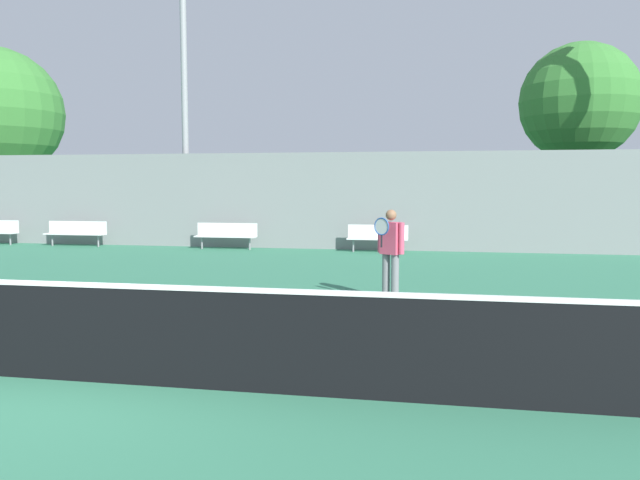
{
  "coord_description": "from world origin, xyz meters",
  "views": [
    {
      "loc": [
        3.82,
        -5.83,
        2.07
      ],
      "look_at": [
        1.51,
        6.41,
        0.95
      ],
      "focal_mm": 35.0,
      "sensor_mm": 36.0,
      "label": 1
    }
  ],
  "objects_px": {
    "tennis_player": "(390,250)",
    "bench_courtside_near": "(226,233)",
    "tennis_net": "(66,331)",
    "bench_adjacent_court": "(378,236)",
    "light_pole_far_right": "(184,59)",
    "tree_dark_dense": "(579,103)",
    "bench_by_gate": "(76,231)"
  },
  "relations": [
    {
      "from": "tree_dark_dense",
      "to": "bench_by_gate",
      "type": "bearing_deg",
      "value": -164.7
    },
    {
      "from": "tree_dark_dense",
      "to": "bench_courtside_near",
      "type": "bearing_deg",
      "value": -158.23
    },
    {
      "from": "bench_by_gate",
      "to": "tree_dark_dense",
      "type": "bearing_deg",
      "value": 15.3
    },
    {
      "from": "bench_courtside_near",
      "to": "bench_by_gate",
      "type": "bearing_deg",
      "value": 180.0
    },
    {
      "from": "bench_by_gate",
      "to": "tree_dark_dense",
      "type": "distance_m",
      "value": 17.85
    },
    {
      "from": "light_pole_far_right",
      "to": "bench_adjacent_court",
      "type": "bearing_deg",
      "value": -8.39
    },
    {
      "from": "tennis_player",
      "to": "bench_adjacent_court",
      "type": "distance_m",
      "value": 7.92
    },
    {
      "from": "tennis_net",
      "to": "tennis_player",
      "type": "distance_m",
      "value": 6.02
    },
    {
      "from": "tennis_player",
      "to": "light_pole_far_right",
      "type": "distance_m",
      "value": 12.74
    },
    {
      "from": "tennis_net",
      "to": "bench_adjacent_court",
      "type": "bearing_deg",
      "value": 81.14
    },
    {
      "from": "bench_adjacent_court",
      "to": "bench_by_gate",
      "type": "bearing_deg",
      "value": 180.0
    },
    {
      "from": "bench_courtside_near",
      "to": "light_pole_far_right",
      "type": "height_order",
      "value": "light_pole_far_right"
    },
    {
      "from": "bench_courtside_near",
      "to": "tennis_player",
      "type": "bearing_deg",
      "value": -53.56
    },
    {
      "from": "light_pole_far_right",
      "to": "tree_dark_dense",
      "type": "distance_m",
      "value": 13.7
    },
    {
      "from": "tennis_net",
      "to": "tree_dark_dense",
      "type": "height_order",
      "value": "tree_dark_dense"
    },
    {
      "from": "bench_courtside_near",
      "to": "bench_adjacent_court",
      "type": "distance_m",
      "value": 4.83
    },
    {
      "from": "bench_courtside_near",
      "to": "tree_dark_dense",
      "type": "bearing_deg",
      "value": 21.77
    },
    {
      "from": "tennis_net",
      "to": "bench_adjacent_court",
      "type": "distance_m",
      "value": 13.22
    },
    {
      "from": "tennis_player",
      "to": "bench_adjacent_court",
      "type": "bearing_deg",
      "value": 128.21
    },
    {
      "from": "tennis_player",
      "to": "bench_courtside_near",
      "type": "bearing_deg",
      "value": 157.59
    },
    {
      "from": "bench_courtside_near",
      "to": "bench_by_gate",
      "type": "distance_m",
      "value": 5.26
    },
    {
      "from": "tennis_net",
      "to": "bench_by_gate",
      "type": "distance_m",
      "value": 15.34
    },
    {
      "from": "bench_by_gate",
      "to": "bench_adjacent_court",
      "type": "bearing_deg",
      "value": -0.0
    },
    {
      "from": "bench_by_gate",
      "to": "light_pole_far_right",
      "type": "distance_m",
      "value": 6.76
    },
    {
      "from": "tennis_player",
      "to": "bench_by_gate",
      "type": "distance_m",
      "value": 13.57
    },
    {
      "from": "tennis_net",
      "to": "light_pole_far_right",
      "type": "bearing_deg",
      "value": 107.86
    },
    {
      "from": "tennis_player",
      "to": "bench_by_gate",
      "type": "height_order",
      "value": "tennis_player"
    },
    {
      "from": "bench_by_gate",
      "to": "tree_dark_dense",
      "type": "xyz_separation_m",
      "value": [
        16.69,
        4.56,
        4.39
      ]
    },
    {
      "from": "tennis_player",
      "to": "tree_dark_dense",
      "type": "xyz_separation_m",
      "value": [
        5.63,
        12.42,
        3.99
      ]
    },
    {
      "from": "tennis_net",
      "to": "bench_adjacent_court",
      "type": "height_order",
      "value": "tennis_net"
    },
    {
      "from": "tennis_net",
      "to": "bench_courtside_near",
      "type": "bearing_deg",
      "value": 102.07
    },
    {
      "from": "bench_by_gate",
      "to": "bench_courtside_near",
      "type": "bearing_deg",
      "value": -0.0
    }
  ]
}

